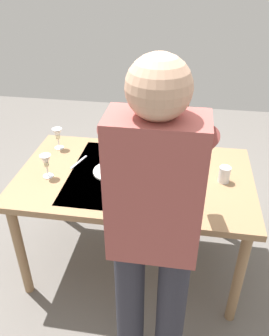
{
  "coord_description": "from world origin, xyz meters",
  "views": [
    {
      "loc": [
        -0.28,
        1.77,
        1.95
      ],
      "look_at": [
        0.0,
        0.0,
        0.81
      ],
      "focal_mm": 37.02,
      "sensor_mm": 36.0,
      "label": 1
    }
  ],
  "objects": [
    {
      "name": "wine_glass_right",
      "position": [
        0.52,
        0.1,
        0.86
      ],
      "size": [
        0.07,
        0.07,
        0.15
      ],
      "color": "white",
      "rests_on": "dining_table"
    },
    {
      "name": "person_server",
      "position": [
        -0.19,
        0.7,
        0.96
      ],
      "size": [
        0.42,
        0.61,
        1.69
      ],
      "color": "#2D2D38",
      "rests_on": "ground_plane"
    },
    {
      "name": "water_cup_near_right",
      "position": [
        -0.54,
        -0.01,
        0.81
      ],
      "size": [
        0.07,
        0.07,
        0.1
      ],
      "primitive_type": "cylinder",
      "color": "silver",
      "rests_on": "dining_table"
    },
    {
      "name": "wine_glass_left",
      "position": [
        0.58,
        -0.25,
        0.86
      ],
      "size": [
        0.07,
        0.07,
        0.15
      ],
      "color": "white",
      "rests_on": "dining_table"
    },
    {
      "name": "serving_bowl_pasta",
      "position": [
        -0.29,
        -0.22,
        0.79
      ],
      "size": [
        0.3,
        0.3,
        0.07
      ],
      "color": "white",
      "rests_on": "dining_table"
    },
    {
      "name": "table_fork",
      "position": [
        0.39,
        -0.09,
        0.76
      ],
      "size": [
        0.07,
        0.18,
        0.0
      ],
      "primitive_type": "cube",
      "rotation": [
        0.0,
        0.0,
        -0.3
      ],
      "color": "silver",
      "rests_on": "dining_table"
    },
    {
      "name": "water_cup_near_left",
      "position": [
        -0.25,
        0.35,
        0.8
      ],
      "size": [
        0.07,
        0.07,
        0.09
      ],
      "primitive_type": "cylinder",
      "color": "silver",
      "rests_on": "dining_table"
    },
    {
      "name": "ground_plane",
      "position": [
        0.0,
        0.0,
        0.0
      ],
      "size": [
        6.0,
        6.0,
        0.0
      ],
      "primitive_type": "plane",
      "color": "#66605B"
    },
    {
      "name": "wine_bottle",
      "position": [
        -0.05,
        0.1,
        0.87
      ],
      "size": [
        0.07,
        0.07,
        0.3
      ],
      "color": "black",
      "rests_on": "dining_table"
    },
    {
      "name": "table_knife",
      "position": [
        0.09,
        -0.28,
        0.76
      ],
      "size": [
        0.04,
        0.2,
        0.0
      ],
      "primitive_type": "cube",
      "rotation": [
        0.0,
        0.0,
        -0.15
      ],
      "color": "silver",
      "rests_on": "dining_table"
    },
    {
      "name": "dinner_plate_near",
      "position": [
        0.15,
        -0.01,
        0.76
      ],
      "size": [
        0.23,
        0.23,
        0.01
      ],
      "primitive_type": "cylinder",
      "color": "white",
      "rests_on": "dining_table"
    },
    {
      "name": "chair_near",
      "position": [
        -0.11,
        -0.82,
        0.53
      ],
      "size": [
        0.4,
        0.4,
        0.91
      ],
      "color": "brown",
      "rests_on": "ground_plane"
    },
    {
      "name": "dining_table",
      "position": [
        0.0,
        0.0,
        0.68
      ],
      "size": [
        1.46,
        0.88,
        0.76
      ],
      "color": "#93704C",
      "rests_on": "ground_plane"
    }
  ]
}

